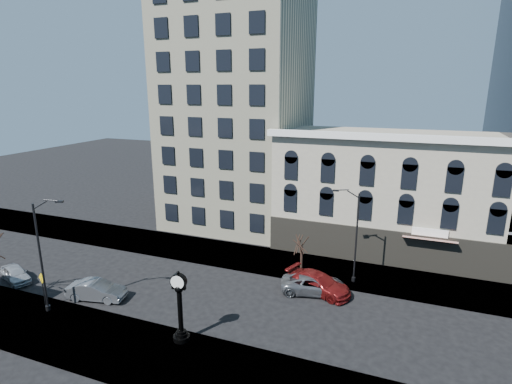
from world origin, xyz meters
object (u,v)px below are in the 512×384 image
at_px(car_near_a, 15,274).
at_px(street_lamp_near, 45,226).
at_px(car_near_b, 96,290).
at_px(warning_sign, 42,283).
at_px(street_clock, 180,309).

bearing_deg(car_near_a, street_lamp_near, -87.10).
distance_m(street_lamp_near, car_near_b, 6.76).
bearing_deg(warning_sign, street_lamp_near, 9.65).
height_order(street_lamp_near, car_near_b, street_lamp_near).
bearing_deg(street_lamp_near, car_near_b, 38.84).
xyz_separation_m(warning_sign, car_near_a, (-5.89, 2.24, -1.31)).
distance_m(street_lamp_near, car_near_a, 9.88).
xyz_separation_m(street_clock, street_lamp_near, (-10.71, -0.24, 4.46)).
height_order(street_lamp_near, car_near_a, street_lamp_near).
height_order(street_clock, car_near_a, street_clock).
bearing_deg(street_lamp_near, warning_sign, 149.61).
height_order(street_lamp_near, warning_sign, street_lamp_near).
bearing_deg(street_clock, warning_sign, 172.22).
height_order(warning_sign, car_near_b, warning_sign).
distance_m(street_clock, warning_sign, 12.13).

